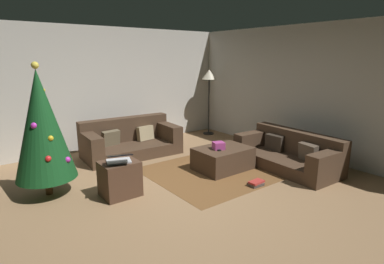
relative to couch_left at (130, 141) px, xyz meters
name	(u,v)px	position (x,y,z in m)	size (l,w,h in m)	color
ground_plane	(182,194)	(-0.27, -2.25, -0.28)	(6.40, 6.40, 0.00)	#93704C
rear_partition	(98,89)	(-0.27, 0.89, 1.02)	(6.40, 0.12, 2.60)	beige
corner_partition	(312,92)	(2.87, -2.25, 1.02)	(0.12, 6.40, 2.60)	beige
couch_left	(130,141)	(0.00, 0.00, 0.00)	(1.95, 1.04, 0.73)	#473323
couch_right	(289,154)	(1.97, -2.47, -0.03)	(0.96, 1.92, 0.65)	#473323
ottoman	(223,158)	(0.93, -1.82, -0.08)	(0.96, 0.70, 0.40)	#473323
gift_box	(219,146)	(0.81, -1.83, 0.18)	(0.19, 0.18, 0.13)	#B23F8C
tv_remote	(217,149)	(0.76, -1.86, 0.13)	(0.05, 0.16, 0.02)	black
christmas_tree	(42,125)	(-1.83, -1.05, 0.76)	(0.84, 0.84, 1.92)	brown
side_table	(120,179)	(-1.01, -1.73, -0.02)	(0.52, 0.44, 0.52)	#4C3323
laptop	(119,159)	(-1.03, -1.79, 0.30)	(0.44, 0.49, 0.18)	silver
book_stack	(256,183)	(0.83, -2.70, -0.24)	(0.26, 0.18, 0.08)	#4C423D
corner_lamp	(209,79)	(2.43, 0.35, 1.13)	(0.36, 0.36, 1.66)	black
area_rug	(223,169)	(0.93, -1.82, -0.28)	(2.60, 2.00, 0.01)	brown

